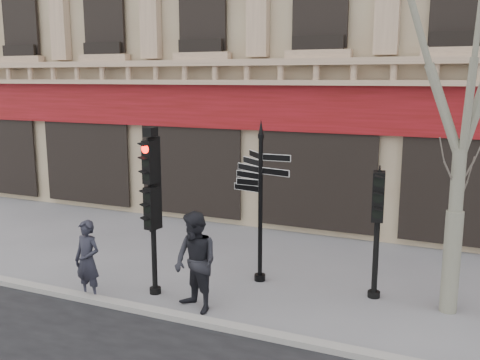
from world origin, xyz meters
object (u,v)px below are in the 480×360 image
Objects in this scene: pedestrian_b at (196,262)px; traffic_signal_secondary at (378,210)px; fingerpost at (261,174)px; traffic_signal_main at (152,191)px; plane_tree at (470,22)px; pedestrian_a at (87,260)px.

traffic_signal_secondary is at bearing 58.96° from pedestrian_b.
pedestrian_b is (-0.55, -1.94, -1.43)m from fingerpost.
fingerpost is 2.47m from pedestrian_b.
traffic_signal_main reaches higher than traffic_signal_secondary.
traffic_signal_main is 0.45× the size of plane_tree.
traffic_signal_main is 1.91m from pedestrian_a.
pedestrian_a is at bearing -164.32° from traffic_signal_secondary.
traffic_signal_secondary is 1.60× the size of pedestrian_a.
fingerpost is 4.92m from plane_tree.
traffic_signal_secondary reaches higher than pedestrian_a.
plane_tree is (1.43, -0.10, 3.56)m from traffic_signal_secondary.
traffic_signal_secondary is 1.35× the size of pedestrian_b.
traffic_signal_secondary reaches higher than pedestrian_b.
pedestrian_a is at bearing -117.40° from fingerpost.
pedestrian_b is (2.24, 0.41, 0.15)m from pedestrian_a.
plane_tree reaches higher than traffic_signal_main.
traffic_signal_main is 1.79× the size of pedestrian_b.
plane_tree reaches higher than pedestrian_a.
traffic_signal_main is 1.32× the size of traffic_signal_secondary.
traffic_signal_main is at bearing -167.83° from traffic_signal_secondary.
pedestrian_a is at bearing -160.84° from plane_tree.
plane_tree is (5.64, 1.54, 3.20)m from traffic_signal_main.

